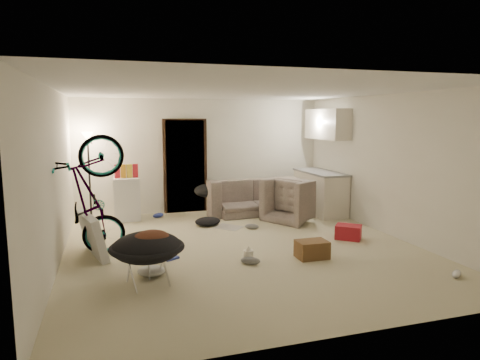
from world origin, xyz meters
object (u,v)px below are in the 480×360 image
object	(u,v)px
bicycle	(92,225)
drink_case_a	(312,249)
armchair	(297,204)
tv_box	(92,235)
mini_fridge	(127,199)
juicer	(248,254)
floor_lamp	(88,157)
kitchen_counter	(320,193)
drink_case_b	(348,232)
saucer_chair	(147,254)
sofa	(249,200)

from	to	relation	value
bicycle	drink_case_a	xyz separation A→B (m)	(3.14, -0.99, -0.36)
armchair	drink_case_a	size ratio (longest dim) A/B	2.14
armchair	tv_box	size ratio (longest dim) A/B	0.99
mini_fridge	juicer	size ratio (longest dim) A/B	4.11
floor_lamp	mini_fridge	xyz separation A→B (m)	(0.71, -0.10, -0.87)
tv_box	drink_case_a	distance (m)	3.32
kitchen_counter	armchair	bearing A→B (deg)	-149.36
drink_case_a	drink_case_b	distance (m)	1.29
kitchen_counter	mini_fridge	bearing A→B (deg)	172.40
drink_case_a	floor_lamp	bearing A→B (deg)	134.06
armchair	saucer_chair	xyz separation A→B (m)	(-3.27, -2.67, 0.07)
mini_fridge	tv_box	xyz separation A→B (m)	(-0.61, -2.29, -0.11)
sofa	bicycle	world-z (taller)	bicycle
sofa	drink_case_b	size ratio (longest dim) A/B	4.77
floor_lamp	armchair	xyz separation A→B (m)	(4.07, -1.10, -0.99)
juicer	drink_case_a	bearing A→B (deg)	-11.16
armchair	drink_case_a	world-z (taller)	armchair
sofa	bicycle	xyz separation A→B (m)	(-3.23, -2.26, 0.20)
drink_case_a	armchair	bearing A→B (deg)	71.37
tv_box	drink_case_b	world-z (taller)	tv_box
floor_lamp	bicycle	distance (m)	2.59
sofa	saucer_chair	distance (m)	4.38
floor_lamp	kitchen_counter	bearing A→B (deg)	-7.66
floor_lamp	armchair	distance (m)	4.33
armchair	bicycle	world-z (taller)	bicycle
tv_box	juicer	world-z (taller)	tv_box
bicycle	drink_case_b	world-z (taller)	bicycle
drink_case_a	juicer	distance (m)	0.96
drink_case_b	drink_case_a	bearing A→B (deg)	-106.25
tv_box	juicer	size ratio (longest dim) A/B	4.65
kitchen_counter	saucer_chair	size ratio (longest dim) A/B	1.61
kitchen_counter	drink_case_a	size ratio (longest dim) A/B	3.27
sofa	juicer	world-z (taller)	sofa
sofa	juicer	distance (m)	3.24
kitchen_counter	drink_case_a	bearing A→B (deg)	-119.64
kitchen_counter	bicycle	bearing A→B (deg)	-159.11
armchair	tv_box	xyz separation A→B (m)	(-3.97, -1.29, 0.01)
kitchen_counter	sofa	bearing A→B (deg)	163.27
kitchen_counter	juicer	xyz separation A→B (m)	(-2.53, -2.61, -0.35)
armchair	drink_case_b	xyz separation A→B (m)	(0.24, -1.61, -0.20)
saucer_chair	drink_case_b	size ratio (longest dim) A/B	2.22
kitchen_counter	tv_box	distance (m)	5.04
bicycle	juicer	size ratio (longest dim) A/B	8.82
kitchen_counter	tv_box	xyz separation A→B (m)	(-4.73, -1.74, -0.11)
kitchen_counter	saucer_chair	distance (m)	5.10
floor_lamp	tv_box	bearing A→B (deg)	-87.60
armchair	drink_case_b	size ratio (longest dim) A/B	2.34
drink_case_b	tv_box	bearing A→B (deg)	-145.18
kitchen_counter	drink_case_b	bearing A→B (deg)	-104.31
drink_case_a	bicycle	bearing A→B (deg)	163.32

